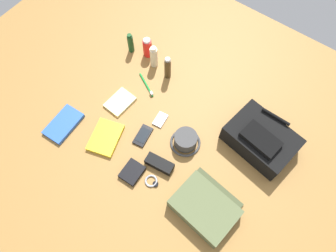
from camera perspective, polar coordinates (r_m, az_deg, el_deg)
ground_plane at (r=1.62m, az=0.00°, el=-0.80°), size 2.64×2.02×0.02m
backpack at (r=1.59m, az=16.73°, el=-2.32°), size 0.36×0.28×0.14m
toiletry_pouch at (r=1.45m, az=6.84°, el=-14.65°), size 0.30×0.27×0.08m
bucket_hat at (r=1.55m, az=3.25°, el=-2.65°), size 0.16×0.16×0.08m
shampoo_bottle at (r=1.86m, az=-6.90°, el=14.88°), size 0.03×0.03×0.13m
sunscreen_spray at (r=1.83m, az=-3.81°, el=14.20°), size 0.05×0.05×0.13m
lotion_bottle at (r=1.77m, az=-2.62°, el=12.61°), size 0.04×0.04×0.14m
cologne_bottle at (r=1.72m, az=-0.07°, el=10.62°), size 0.04×0.04×0.15m
paperback_novel at (r=1.70m, az=-18.65°, el=0.32°), size 0.13×0.21×0.02m
travel_guidebook at (r=1.61m, az=-11.41°, el=-2.11°), size 0.19×0.22×0.02m
cell_phone at (r=1.59m, az=-4.63°, el=-1.78°), size 0.08×0.13×0.01m
media_player at (r=1.63m, az=-1.44°, el=1.16°), size 0.06×0.09×0.01m
wristwatch at (r=1.51m, az=-3.00°, el=-10.12°), size 0.07×0.06×0.01m
toothbrush at (r=1.74m, az=-3.88°, el=7.35°), size 0.15×0.08×0.02m
wallet at (r=1.52m, az=-6.56°, el=-8.45°), size 0.10×0.11×0.02m
notepad at (r=1.70m, az=-8.83°, el=4.37°), size 0.12×0.16×0.02m
sunglasses_case at (r=1.52m, az=-1.58°, el=-6.96°), size 0.15×0.07×0.04m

